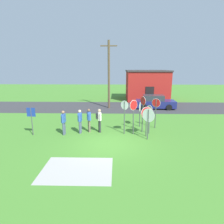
{
  "coord_description": "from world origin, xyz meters",
  "views": [
    {
      "loc": [
        0.52,
        -10.77,
        4.58
      ],
      "look_at": [
        0.19,
        2.99,
        1.3
      ],
      "focal_mm": 30.59,
      "sensor_mm": 36.0,
      "label": 1
    }
  ],
  "objects_px": {
    "stop_sign_rear_left": "(140,110)",
    "stop_sign_far_back": "(148,118)",
    "person_on_left": "(64,121)",
    "person_with_sunhat": "(80,120)",
    "person_near_signs": "(89,119)",
    "stop_sign_low_front": "(124,112)",
    "stop_sign_leaning_right": "(133,111)",
    "stop_sign_rear_right": "(147,116)",
    "stop_sign_leaning_left": "(156,108)",
    "utility_pole": "(109,74)",
    "person_in_teal": "(99,119)",
    "stop_sign_center_cluster": "(150,114)",
    "parked_car_on_street": "(155,102)",
    "stop_sign_nearest": "(143,109)",
    "info_panel_leftmost": "(31,116)"
  },
  "relations": [
    {
      "from": "person_near_signs",
      "to": "stop_sign_rear_right",
      "type": "bearing_deg",
      "value": -11.51
    },
    {
      "from": "stop_sign_rear_right",
      "to": "person_with_sunhat",
      "type": "xyz_separation_m",
      "value": [
        -4.53,
        0.5,
        -0.43
      ]
    },
    {
      "from": "person_with_sunhat",
      "to": "stop_sign_leaning_left",
      "type": "bearing_deg",
      "value": 13.15
    },
    {
      "from": "stop_sign_leaning_right",
      "to": "stop_sign_center_cluster",
      "type": "bearing_deg",
      "value": 5.97
    },
    {
      "from": "person_with_sunhat",
      "to": "person_near_signs",
      "type": "height_order",
      "value": "same"
    },
    {
      "from": "parked_car_on_street",
      "to": "person_in_teal",
      "type": "distance_m",
      "value": 9.87
    },
    {
      "from": "stop_sign_leaning_right",
      "to": "info_panel_leftmost",
      "type": "bearing_deg",
      "value": -176.76
    },
    {
      "from": "person_on_left",
      "to": "info_panel_leftmost",
      "type": "distance_m",
      "value": 2.16
    },
    {
      "from": "stop_sign_rear_left",
      "to": "person_near_signs",
      "type": "height_order",
      "value": "stop_sign_rear_left"
    },
    {
      "from": "stop_sign_low_front",
      "to": "stop_sign_leaning_left",
      "type": "distance_m",
      "value": 2.73
    },
    {
      "from": "utility_pole",
      "to": "person_in_teal",
      "type": "distance_m",
      "value": 8.79
    },
    {
      "from": "stop_sign_nearest",
      "to": "stop_sign_center_cluster",
      "type": "bearing_deg",
      "value": -37.53
    },
    {
      "from": "person_in_teal",
      "to": "person_with_sunhat",
      "type": "height_order",
      "value": "same"
    },
    {
      "from": "stop_sign_far_back",
      "to": "parked_car_on_street",
      "type": "bearing_deg",
      "value": 76.39
    },
    {
      "from": "parked_car_on_street",
      "to": "stop_sign_leaning_right",
      "type": "bearing_deg",
      "value": -110.34
    },
    {
      "from": "stop_sign_rear_left",
      "to": "stop_sign_far_back",
      "type": "xyz_separation_m",
      "value": [
        0.21,
        -2.72,
        0.09
      ]
    },
    {
      "from": "stop_sign_far_back",
      "to": "stop_sign_rear_right",
      "type": "bearing_deg",
      "value": 91.96
    },
    {
      "from": "stop_sign_leaning_left",
      "to": "stop_sign_center_cluster",
      "type": "bearing_deg",
      "value": -118.27
    },
    {
      "from": "stop_sign_rear_right",
      "to": "stop_sign_low_front",
      "type": "height_order",
      "value": "stop_sign_low_front"
    },
    {
      "from": "person_on_left",
      "to": "info_panel_leftmost",
      "type": "xyz_separation_m",
      "value": [
        -2.12,
        -0.15,
        0.37
      ]
    },
    {
      "from": "stop_sign_leaning_right",
      "to": "stop_sign_low_front",
      "type": "xyz_separation_m",
      "value": [
        -0.61,
        0.05,
        -0.06
      ]
    },
    {
      "from": "stop_sign_center_cluster",
      "to": "stop_sign_leaning_left",
      "type": "relative_size",
      "value": 0.89
    },
    {
      "from": "stop_sign_center_cluster",
      "to": "person_with_sunhat",
      "type": "bearing_deg",
      "value": -179.59
    },
    {
      "from": "parked_car_on_street",
      "to": "person_near_signs",
      "type": "bearing_deg",
      "value": -127.66
    },
    {
      "from": "stop_sign_rear_left",
      "to": "stop_sign_leaning_left",
      "type": "bearing_deg",
      "value": -17.66
    },
    {
      "from": "parked_car_on_street",
      "to": "person_in_teal",
      "type": "bearing_deg",
      "value": -124.11
    },
    {
      "from": "stop_sign_leaning_right",
      "to": "utility_pole",
      "type": "bearing_deg",
      "value": 103.13
    },
    {
      "from": "stop_sign_nearest",
      "to": "stop_sign_rear_right",
      "type": "relative_size",
      "value": 1.27
    },
    {
      "from": "stop_sign_rear_right",
      "to": "person_with_sunhat",
      "type": "height_order",
      "value": "stop_sign_rear_right"
    },
    {
      "from": "parked_car_on_street",
      "to": "stop_sign_rear_left",
      "type": "relative_size",
      "value": 2.27
    },
    {
      "from": "stop_sign_leaning_right",
      "to": "person_near_signs",
      "type": "bearing_deg",
      "value": 172.87
    },
    {
      "from": "stop_sign_leaning_right",
      "to": "person_with_sunhat",
      "type": "height_order",
      "value": "stop_sign_leaning_right"
    },
    {
      "from": "stop_sign_rear_right",
      "to": "stop_sign_far_back",
      "type": "height_order",
      "value": "stop_sign_far_back"
    },
    {
      "from": "stop_sign_far_back",
      "to": "info_panel_leftmost",
      "type": "height_order",
      "value": "stop_sign_far_back"
    },
    {
      "from": "utility_pole",
      "to": "person_in_teal",
      "type": "xyz_separation_m",
      "value": [
        -0.36,
        -8.3,
        -2.86
      ]
    },
    {
      "from": "person_on_left",
      "to": "stop_sign_center_cluster",
      "type": "bearing_deg",
      "value": 3.43
    },
    {
      "from": "stop_sign_leaning_right",
      "to": "stop_sign_rear_left",
      "type": "bearing_deg",
      "value": 69.51
    },
    {
      "from": "stop_sign_nearest",
      "to": "stop_sign_far_back",
      "type": "bearing_deg",
      "value": -83.47
    },
    {
      "from": "stop_sign_center_cluster",
      "to": "parked_car_on_street",
      "type": "bearing_deg",
      "value": 76.36
    },
    {
      "from": "stop_sign_rear_left",
      "to": "stop_sign_rear_right",
      "type": "distance_m",
      "value": 2.15
    },
    {
      "from": "person_with_sunhat",
      "to": "stop_sign_rear_left",
      "type": "bearing_deg",
      "value": 20.75
    },
    {
      "from": "stop_sign_low_front",
      "to": "stop_sign_leaning_right",
      "type": "bearing_deg",
      "value": -4.94
    },
    {
      "from": "stop_sign_center_cluster",
      "to": "person_on_left",
      "type": "height_order",
      "value": "stop_sign_center_cluster"
    },
    {
      "from": "stop_sign_leaning_right",
      "to": "stop_sign_low_front",
      "type": "relative_size",
      "value": 1.02
    },
    {
      "from": "stop_sign_rear_left",
      "to": "person_with_sunhat",
      "type": "xyz_separation_m",
      "value": [
        -4.34,
        -1.65,
        -0.36
      ]
    },
    {
      "from": "stop_sign_nearest",
      "to": "stop_sign_far_back",
      "type": "relative_size",
      "value": 1.26
    },
    {
      "from": "utility_pole",
      "to": "stop_sign_rear_left",
      "type": "xyz_separation_m",
      "value": [
        2.66,
        -6.91,
        -2.53
      ]
    },
    {
      "from": "person_near_signs",
      "to": "person_on_left",
      "type": "bearing_deg",
      "value": -159.25
    },
    {
      "from": "stop_sign_far_back",
      "to": "person_on_left",
      "type": "distance_m",
      "value": 5.68
    },
    {
      "from": "utility_pole",
      "to": "stop_sign_center_cluster",
      "type": "height_order",
      "value": "utility_pole"
    }
  ]
}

